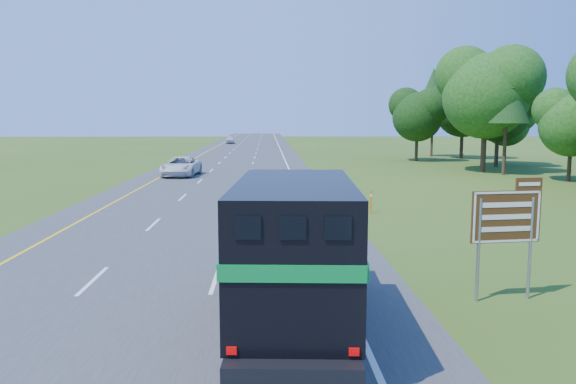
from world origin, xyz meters
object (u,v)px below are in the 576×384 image
Objects in this scene: exit_sign at (507,221)px; horse_truck at (295,249)px; far_car at (230,140)px; white_suv at (181,166)px.

horse_truck is at bearing -167.75° from exit_sign.
horse_truck is 1.88× the size of far_car.
white_suv is 62.47m from far_car.
horse_truck is at bearing -73.57° from white_suv.
exit_sign is at bearing 22.30° from horse_truck.
far_car is at bearing 93.72° from white_suv.
white_suv reaches higher than far_car.
far_car is (0.05, 62.47, -0.08)m from white_suv.
horse_truck reaches higher than exit_sign.
exit_sign is (5.75, 1.96, 0.24)m from horse_truck.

